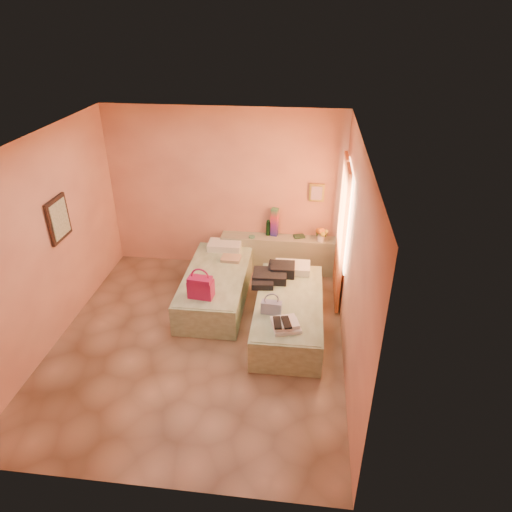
% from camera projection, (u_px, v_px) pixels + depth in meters
% --- Properties ---
extents(ground, '(4.50, 4.50, 0.00)m').
position_uv_depth(ground, '(200.00, 341.00, 6.46)').
color(ground, '#A58063').
rests_on(ground, ground).
extents(room_walls, '(4.02, 4.51, 2.81)m').
position_uv_depth(room_walls, '(216.00, 209.00, 6.06)').
color(room_walls, '#F5A983').
rests_on(room_walls, ground).
extents(headboard_ledge, '(2.05, 0.30, 0.65)m').
position_uv_depth(headboard_ledge, '(280.00, 254.00, 8.02)').
color(headboard_ledge, '#959C80').
rests_on(headboard_ledge, ground).
extents(bed_left, '(0.91, 2.01, 0.50)m').
position_uv_depth(bed_left, '(216.00, 286.00, 7.24)').
color(bed_left, '#B8D5AB').
rests_on(bed_left, ground).
extents(bed_right, '(0.91, 2.01, 0.50)m').
position_uv_depth(bed_right, '(289.00, 314.00, 6.60)').
color(bed_right, '#B8D5AB').
rests_on(bed_right, ground).
extents(water_bottle, '(0.09, 0.09, 0.27)m').
position_uv_depth(water_bottle, '(268.00, 228.00, 7.88)').
color(water_bottle, '#123319').
rests_on(water_bottle, headboard_ledge).
extents(rainbow_box, '(0.13, 0.13, 0.50)m').
position_uv_depth(rainbow_box, '(275.00, 222.00, 7.82)').
color(rainbow_box, '#A9144B').
rests_on(rainbow_box, headboard_ledge).
extents(small_dish, '(0.13, 0.13, 0.03)m').
position_uv_depth(small_dish, '(252.00, 237.00, 7.85)').
color(small_dish, '#4E9072').
rests_on(small_dish, headboard_ledge).
extents(green_book, '(0.22, 0.18, 0.03)m').
position_uv_depth(green_book, '(299.00, 236.00, 7.87)').
color(green_book, '#213F29').
rests_on(green_book, headboard_ledge).
extents(flower_vase, '(0.28, 0.28, 0.28)m').
position_uv_depth(flower_vase, '(321.00, 233.00, 7.67)').
color(flower_vase, white).
rests_on(flower_vase, headboard_ledge).
extents(magenta_handbag, '(0.37, 0.24, 0.33)m').
position_uv_depth(magenta_handbag, '(201.00, 287.00, 6.46)').
color(magenta_handbag, '#A9144B').
rests_on(magenta_handbag, bed_left).
extents(khaki_garment, '(0.31, 0.25, 0.05)m').
position_uv_depth(khaki_garment, '(231.00, 258.00, 7.46)').
color(khaki_garment, tan).
rests_on(khaki_garment, bed_left).
extents(clothes_pile, '(0.55, 0.55, 0.17)m').
position_uv_depth(clothes_pile, '(273.00, 275.00, 6.90)').
color(clothes_pile, black).
rests_on(clothes_pile, bed_right).
extents(blue_handbag, '(0.28, 0.14, 0.18)m').
position_uv_depth(blue_handbag, '(271.00, 307.00, 6.15)').
color(blue_handbag, '#3A4B8C').
rests_on(blue_handbag, bed_right).
extents(towel_stack, '(0.42, 0.39, 0.10)m').
position_uv_depth(towel_stack, '(286.00, 325.00, 5.88)').
color(towel_stack, white).
rests_on(towel_stack, bed_right).
extents(sandal_pair, '(0.23, 0.28, 0.03)m').
position_uv_depth(sandal_pair, '(282.00, 323.00, 5.81)').
color(sandal_pair, black).
rests_on(sandal_pair, towel_stack).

